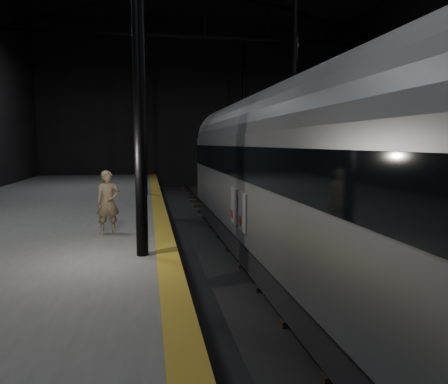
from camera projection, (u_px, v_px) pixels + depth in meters
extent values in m
plane|color=black|center=(261.00, 249.00, 14.41)|extent=(44.00, 44.00, 0.00)
cube|color=#545351|center=(19.00, 243.00, 13.07)|extent=(9.00, 43.80, 1.00)
cube|color=olive|center=(162.00, 222.00, 13.74)|extent=(0.50, 43.80, 0.01)
cube|color=#3F3328|center=(240.00, 245.00, 14.27)|extent=(0.08, 43.00, 0.14)
cube|color=#3F3328|center=(282.00, 243.00, 14.52)|extent=(0.08, 43.00, 0.14)
cube|color=black|center=(261.00, 247.00, 14.41)|extent=(2.40, 42.00, 0.12)
cylinder|color=black|center=(138.00, 23.00, 9.18)|extent=(0.26, 0.26, 10.00)
cylinder|color=black|center=(143.00, 91.00, 20.93)|extent=(0.26, 0.26, 10.00)
cylinder|color=black|center=(294.00, 94.00, 22.23)|extent=(0.26, 0.26, 10.00)
cylinder|color=black|center=(145.00, 110.00, 32.68)|extent=(0.26, 0.26, 10.00)
cylinder|color=black|center=(244.00, 111.00, 33.98)|extent=(0.26, 0.26, 10.00)
cube|color=black|center=(205.00, 38.00, 27.01)|extent=(23.60, 0.15, 0.18)
cube|color=#95989C|center=(285.00, 186.00, 11.82)|extent=(2.67, 18.40, 2.76)
cube|color=black|center=(284.00, 248.00, 12.01)|extent=(2.44, 18.03, 0.78)
cube|color=black|center=(285.00, 162.00, 11.75)|extent=(2.72, 18.12, 0.83)
cylinder|color=slate|center=(285.00, 134.00, 11.67)|extent=(2.61, 18.21, 2.61)
cube|color=black|center=(237.00, 220.00, 18.35)|extent=(1.66, 2.02, 0.32)
cube|color=silver|center=(243.00, 212.00, 10.75)|extent=(0.04, 0.69, 0.97)
cube|color=silver|center=(234.00, 206.00, 11.83)|extent=(0.04, 0.69, 0.97)
cylinder|color=#A21D14|center=(240.00, 220.00, 10.93)|extent=(0.03, 0.24, 0.24)
cylinder|color=#A21D14|center=(232.00, 213.00, 12.01)|extent=(0.03, 0.24, 0.24)
imported|color=#917A59|center=(108.00, 202.00, 11.99)|extent=(0.73, 0.57, 1.74)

